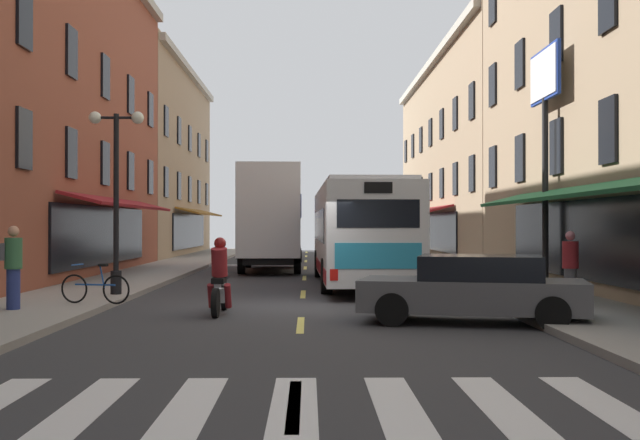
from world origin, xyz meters
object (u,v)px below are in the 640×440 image
street_lamp_twin (116,192)px  pedestrian_near (12,265)px  bicycle_near (95,288)px  transit_bus (359,233)px  sedan_mid (474,289)px  sedan_near (283,248)px  pedestrian_mid (570,266)px  billboard_sign (545,108)px  box_truck (271,219)px  motorcycle_rider (220,281)px

street_lamp_twin → pedestrian_near: bearing=-110.1°
bicycle_near → street_lamp_twin: bearing=93.2°
transit_bus → sedan_mid: bearing=-80.3°
sedan_near → pedestrian_mid: 24.74m
sedan_mid → street_lamp_twin: size_ratio=0.98×
sedan_near → pedestrian_near: size_ratio=2.51×
billboard_sign → bicycle_near: 13.54m
transit_bus → box_truck: 7.93m
box_truck → motorcycle_rider: bearing=-91.3°
billboard_sign → motorcycle_rider: size_ratio=3.35×
sedan_near → pedestrian_mid: bearing=-72.7°
box_truck → pedestrian_mid: bearing=-62.4°
transit_bus → bicycle_near: bearing=-132.3°
billboard_sign → motorcycle_rider: 11.40m
transit_bus → pedestrian_near: bearing=-133.7°
bicycle_near → pedestrian_near: (-1.42, -1.16, 0.58)m
sedan_near → bicycle_near: (-3.47, -23.52, -0.18)m
box_truck → sedan_mid: box_truck is taller
sedan_mid → pedestrian_mid: (2.72, 2.38, 0.30)m
transit_bus → pedestrian_near: transit_bus is taller
sedan_mid → street_lamp_twin: street_lamp_twin is taller
box_truck → pedestrian_near: bearing=-106.8°
sedan_mid → pedestrian_mid: pedestrian_mid is taller
transit_bus → sedan_mid: (1.63, -9.58, -1.00)m
bicycle_near → street_lamp_twin: size_ratio=0.35×
transit_bus → pedestrian_near: 11.43m
motorcycle_rider → box_truck: bearing=88.7°
transit_bus → pedestrian_mid: bearing=-58.9°
pedestrian_mid → pedestrian_near: bearing=-3.7°
motorcycle_rider → bicycle_near: (-2.93, 0.86, -0.21)m
pedestrian_near → street_lamp_twin: bearing=144.9°
bicycle_near → street_lamp_twin: 3.29m
pedestrian_mid → box_truck: bearing=-71.0°
motorcycle_rider → street_lamp_twin: 4.91m
bicycle_near → sedan_mid: bearing=-17.1°
motorcycle_rider → sedan_near: bearing=88.7°
motorcycle_rider → bicycle_near: size_ratio=1.24×
billboard_sign → bicycle_near: bearing=-158.2°
sedan_near → street_lamp_twin: (-3.60, -21.14, 2.09)m
billboard_sign → pedestrian_mid: 6.54m
street_lamp_twin → sedan_mid: bearing=-30.6°
street_lamp_twin → sedan_near: bearing=80.3°
sedan_near → bicycle_near: size_ratio=2.65×
box_truck → street_lamp_twin: 12.44m
billboard_sign → box_truck: 13.22m
pedestrian_mid → billboard_sign: bearing=-109.5°
transit_bus → street_lamp_twin: street_lamp_twin is taller
sedan_mid → box_truck: bearing=106.0°
sedan_mid → street_lamp_twin: 9.78m
sedan_near → pedestrian_mid: pedestrian_mid is taller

